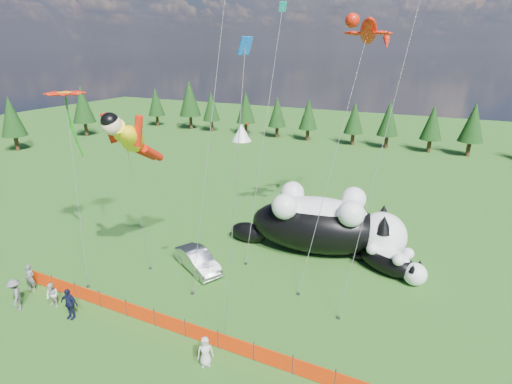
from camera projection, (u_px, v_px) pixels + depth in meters
ground at (201, 301)px, 24.02m from camera, size 160.00×160.00×0.00m
safety_fence at (170, 323)px, 21.30m from camera, size 22.06×0.06×1.10m
tree_line at (361, 120)px, 60.85m from camera, size 90.00×4.00×8.00m
festival_tents at (435, 151)px, 53.04m from camera, size 50.00×3.20×2.80m
cat_large at (325, 223)px, 29.19m from camera, size 13.09×6.16×4.75m
cat_small at (391, 261)px, 26.59m from camera, size 5.31×3.39×2.01m
car at (198, 260)px, 27.20m from camera, size 4.50×3.36×1.42m
spectator_a at (30, 278)px, 24.77m from camera, size 0.75×0.59×1.80m
spectator_b at (52, 295)px, 23.22m from camera, size 0.81×0.54×1.55m
spectator_c at (69, 304)px, 22.21m from camera, size 1.16×0.70×1.88m
spectator_d at (15, 295)px, 22.93m from camera, size 1.40×1.31×1.97m
spectator_e at (205, 351)px, 18.92m from camera, size 0.92×0.88×1.58m
superhero_kite at (132, 139)px, 23.42m from camera, size 5.96×6.06×11.45m
gecko_kite at (368, 32)px, 25.75m from camera, size 3.97×11.31×17.39m
flower_kite at (65, 96)px, 25.11m from camera, size 4.52×4.57×12.22m
diamond_kite_c at (244, 69)px, 15.26m from camera, size 1.85×0.97×15.13m
diamond_kite_d at (280, 22)px, 28.66m from camera, size 1.13×7.76×18.53m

